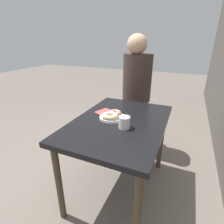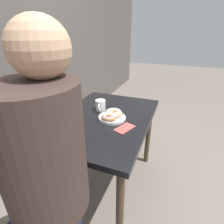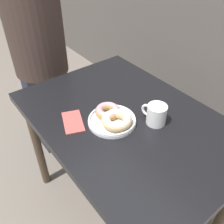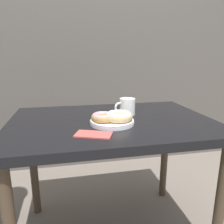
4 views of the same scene
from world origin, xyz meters
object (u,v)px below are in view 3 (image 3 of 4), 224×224
donut_plate (113,118)px  coffee_mug (156,114)px  dining_table (126,131)px  person_figure (39,56)px  napkin (73,122)px

donut_plate → coffee_mug: coffee_mug is taller
dining_table → coffee_mug: bearing=36.7°
donut_plate → dining_table: bearing=81.3°
donut_plate → coffee_mug: bearing=52.8°
donut_plate → person_figure: 0.76m
coffee_mug → napkin: 0.37m
dining_table → napkin: 0.26m
napkin → person_figure: bearing=167.9°
person_figure → napkin: (0.65, -0.14, -0.03)m
donut_plate → napkin: (-0.11, -0.14, -0.03)m
donut_plate → person_figure: bearing=-179.8°
napkin → donut_plate: bearing=51.8°
person_figure → napkin: bearing=-12.1°
donut_plate → person_figure: person_figure is taller
dining_table → coffee_mug: 0.19m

